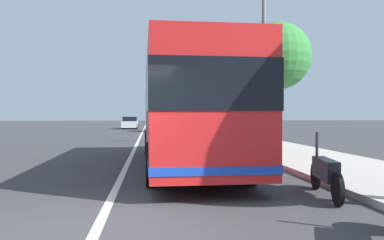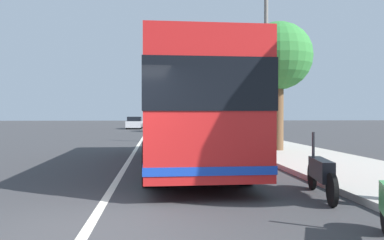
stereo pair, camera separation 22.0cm
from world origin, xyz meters
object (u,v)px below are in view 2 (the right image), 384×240
(motorcycle_mid_row, at_px, (321,173))
(roadside_tree_far_block, at_px, (214,81))
(car_far_distant, at_px, (135,123))
(car_ahead_same_lane, at_px, (169,123))
(roadside_tree_mid_block, at_px, (278,57))
(coach_bus, at_px, (185,108))
(utility_pole, at_px, (266,68))

(motorcycle_mid_row, xyz_separation_m, roadside_tree_far_block, (28.19, -2.03, 4.29))
(car_far_distant, distance_m, car_ahead_same_lane, 5.22)
(car_far_distant, bearing_deg, roadside_tree_mid_block, 15.13)
(coach_bus, bearing_deg, motorcycle_mid_row, -155.57)
(utility_pole, bearing_deg, car_ahead_same_lane, 10.92)
(coach_bus, distance_m, roadside_tree_far_block, 23.87)
(motorcycle_mid_row, xyz_separation_m, roadside_tree_mid_block, (8.61, -1.88, 3.56))
(roadside_tree_mid_block, distance_m, utility_pole, 4.15)
(roadside_tree_mid_block, height_order, utility_pole, utility_pole)
(coach_bus, relative_size, car_ahead_same_lane, 2.46)
(utility_pole, bearing_deg, coach_bus, 148.14)
(car_far_distant, height_order, car_ahead_same_lane, car_ahead_same_lane)
(car_ahead_same_lane, distance_m, roadside_tree_mid_block, 27.39)
(motorcycle_mid_row, distance_m, roadside_tree_mid_block, 9.51)
(car_ahead_same_lane, bearing_deg, utility_pole, -172.48)
(car_far_distant, height_order, roadside_tree_far_block, roadside_tree_far_block)
(car_far_distant, relative_size, roadside_tree_far_block, 0.67)
(motorcycle_mid_row, bearing_deg, car_far_distant, 18.60)
(coach_bus, height_order, motorcycle_mid_row, coach_bus)
(coach_bus, distance_m, car_ahead_same_lane, 30.65)
(coach_bus, bearing_deg, utility_pole, -32.86)
(coach_bus, bearing_deg, roadside_tree_far_block, -11.63)
(coach_bus, bearing_deg, car_ahead_same_lane, -1.84)
(coach_bus, relative_size, motorcycle_mid_row, 4.98)
(motorcycle_mid_row, height_order, utility_pole, utility_pole)
(motorcycle_mid_row, height_order, car_ahead_same_lane, car_ahead_same_lane)
(car_ahead_same_lane, relative_size, utility_pole, 0.54)
(motorcycle_mid_row, relative_size, roadside_tree_mid_block, 0.39)
(motorcycle_mid_row, bearing_deg, roadside_tree_mid_block, -2.21)
(motorcycle_mid_row, xyz_separation_m, car_far_distant, (38.98, 5.81, 0.20))
(roadside_tree_mid_block, bearing_deg, car_ahead_same_lane, 7.97)
(roadside_tree_mid_block, relative_size, roadside_tree_far_block, 0.82)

